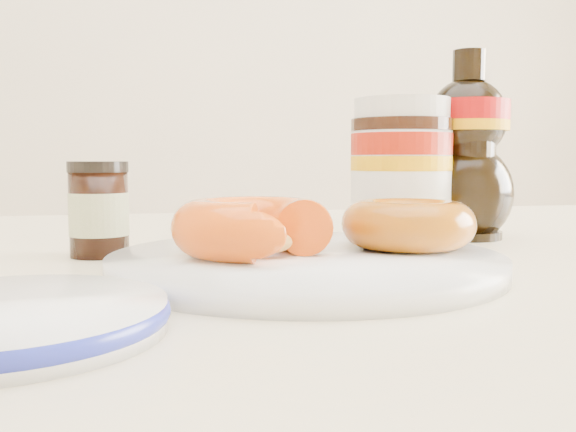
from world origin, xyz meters
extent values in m
cube|color=beige|center=(0.00, 1.75, 1.30)|extent=(3.50, 0.10, 2.60)
cube|color=beige|center=(0.00, 0.10, 0.73)|extent=(1.40, 0.90, 0.04)
cylinder|color=white|center=(-0.08, 0.02, 0.76)|extent=(0.27, 0.27, 0.01)
torus|color=white|center=(-0.08, 0.02, 0.76)|extent=(0.27, 0.27, 0.01)
torus|color=orange|center=(-0.12, 0.02, 0.78)|extent=(0.14, 0.14, 0.04)
torus|color=#9A5609|center=(0.00, 0.03, 0.78)|extent=(0.11, 0.11, 0.03)
cylinder|color=white|center=(0.05, 0.17, 0.81)|extent=(0.09, 0.09, 0.11)
cylinder|color=maroon|center=(0.05, 0.17, 0.84)|extent=(0.10, 0.10, 0.02)
cylinder|color=#D89905|center=(0.05, 0.17, 0.82)|extent=(0.10, 0.10, 0.01)
cylinder|color=black|center=(0.05, 0.17, 0.86)|extent=(0.10, 0.10, 0.01)
cylinder|color=white|center=(0.05, 0.17, 0.87)|extent=(0.09, 0.09, 0.02)
cylinder|color=black|center=(-0.22, 0.13, 0.78)|extent=(0.05, 0.05, 0.07)
cylinder|color=beige|center=(-0.22, 0.13, 0.78)|extent=(0.05, 0.05, 0.03)
cylinder|color=black|center=(-0.22, 0.13, 0.82)|extent=(0.05, 0.05, 0.01)
cylinder|color=white|center=(-0.26, -0.10, 0.76)|extent=(0.14, 0.14, 0.01)
torus|color=navy|center=(-0.26, -0.10, 0.76)|extent=(0.15, 0.15, 0.01)
camera|label=1|loc=(-0.20, -0.40, 0.83)|focal=40.00mm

